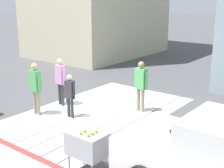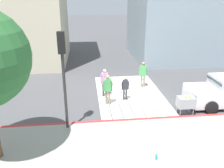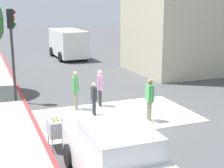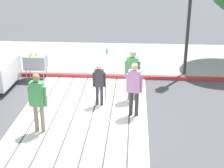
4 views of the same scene
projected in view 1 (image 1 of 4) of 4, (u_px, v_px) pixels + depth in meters
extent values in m
plane|color=#4C4C4F|center=(98.00, 113.00, 10.22)|extent=(120.00, 120.00, 0.00)
cube|color=silver|center=(140.00, 125.00, 9.24)|extent=(6.40, 0.50, 0.01)
cube|color=silver|center=(125.00, 121.00, 9.57)|extent=(6.40, 0.50, 0.01)
cube|color=silver|center=(111.00, 117.00, 9.89)|extent=(6.40, 0.50, 0.01)
cube|color=silver|center=(98.00, 113.00, 10.21)|extent=(6.40, 0.50, 0.01)
cube|color=silver|center=(85.00, 109.00, 10.54)|extent=(6.40, 0.50, 0.01)
cube|color=silver|center=(73.00, 106.00, 10.86)|extent=(6.40, 0.50, 0.01)
cube|color=silver|center=(62.00, 103.00, 11.19)|extent=(6.40, 0.50, 0.01)
cube|color=#BC3333|center=(12.00, 148.00, 7.72)|extent=(0.16, 40.00, 0.13)
cube|color=#1E2833|center=(195.00, 130.00, 5.95)|extent=(1.48, 0.36, 0.49)
cylinder|color=black|center=(186.00, 147.00, 7.18)|extent=(0.23, 0.66, 0.66)
cube|color=#99999E|center=(87.00, 144.00, 6.53)|extent=(0.56, 0.80, 0.50)
cylinder|color=#99999E|center=(84.00, 156.00, 7.02)|extent=(0.04, 0.04, 0.45)
cylinder|color=#99999E|center=(69.00, 164.00, 6.68)|extent=(0.04, 0.04, 0.45)
cylinder|color=#99999E|center=(106.00, 165.00, 6.64)|extent=(0.04, 0.04, 0.45)
sphere|color=#CCE033|center=(88.00, 135.00, 6.27)|extent=(0.07, 0.07, 0.07)
sphere|color=#CCE033|center=(92.00, 133.00, 6.37)|extent=(0.07, 0.07, 0.07)
sphere|color=#CCE033|center=(96.00, 131.00, 6.46)|extent=(0.07, 0.07, 0.07)
sphere|color=#CCE033|center=(81.00, 133.00, 6.39)|extent=(0.07, 0.07, 0.07)
sphere|color=#CCE033|center=(85.00, 131.00, 6.48)|extent=(0.07, 0.07, 0.07)
cylinder|color=#333338|center=(60.00, 94.00, 10.94)|extent=(0.12, 0.12, 0.77)
cylinder|color=#333338|center=(63.00, 95.00, 10.82)|extent=(0.12, 0.12, 0.77)
cube|color=#D18CC6|center=(60.00, 74.00, 10.69)|extent=(0.26, 0.36, 0.64)
sphere|color=beige|center=(60.00, 62.00, 10.57)|extent=(0.20, 0.20, 0.20)
cylinder|color=#D18CC6|center=(57.00, 75.00, 10.84)|extent=(0.08, 0.08, 0.55)
cylinder|color=#D18CC6|center=(64.00, 77.00, 10.57)|extent=(0.08, 0.08, 0.55)
cylinder|color=gray|center=(138.00, 99.00, 10.32)|extent=(0.12, 0.12, 0.79)
cylinder|color=gray|center=(143.00, 100.00, 10.21)|extent=(0.12, 0.12, 0.79)
cube|color=#4CA559|center=(141.00, 78.00, 10.07)|extent=(0.22, 0.35, 0.66)
sphere|color=#9E7051|center=(141.00, 65.00, 9.95)|extent=(0.20, 0.20, 0.20)
cylinder|color=#4CA559|center=(136.00, 79.00, 10.21)|extent=(0.09, 0.09, 0.56)
cylinder|color=#4CA559|center=(146.00, 81.00, 9.96)|extent=(0.09, 0.09, 0.56)
cylinder|color=gray|center=(35.00, 102.00, 10.03)|extent=(0.12, 0.12, 0.79)
cylinder|color=gray|center=(38.00, 103.00, 9.92)|extent=(0.12, 0.12, 0.79)
cube|color=#4CA559|center=(35.00, 81.00, 9.78)|extent=(0.24, 0.36, 0.66)
sphere|color=tan|center=(34.00, 66.00, 9.66)|extent=(0.20, 0.20, 0.20)
cylinder|color=#4CA559|center=(32.00, 82.00, 9.93)|extent=(0.09, 0.09, 0.56)
cylinder|color=#4CA559|center=(39.00, 84.00, 9.67)|extent=(0.09, 0.09, 0.56)
cylinder|color=#333338|center=(69.00, 107.00, 9.81)|extent=(0.10, 0.10, 0.65)
cylinder|color=#333338|center=(72.00, 108.00, 9.73)|extent=(0.10, 0.10, 0.65)
cube|color=#333338|center=(70.00, 89.00, 9.61)|extent=(0.19, 0.29, 0.54)
sphere|color=beige|center=(69.00, 77.00, 9.51)|extent=(0.17, 0.17, 0.17)
cylinder|color=#333338|center=(66.00, 90.00, 9.72)|extent=(0.07, 0.07, 0.46)
cylinder|color=#333338|center=(74.00, 92.00, 9.53)|extent=(0.07, 0.07, 0.46)
cylinder|color=black|center=(66.00, 99.00, 9.83)|extent=(0.03, 0.03, 0.28)
torus|color=blue|center=(66.00, 106.00, 9.90)|extent=(0.28, 0.04, 0.28)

